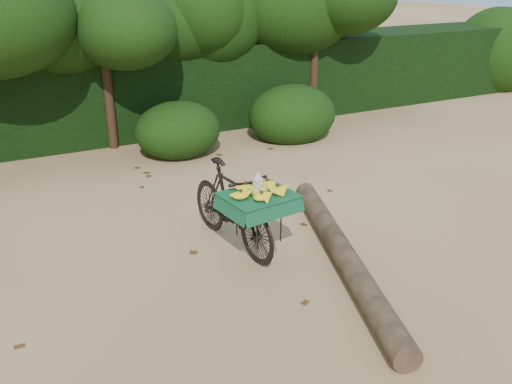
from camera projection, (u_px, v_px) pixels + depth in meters
name	position (u px, v px, depth m)	size (l,w,h in m)	color
ground	(182.00, 282.00, 6.24)	(80.00, 80.00, 0.00)	tan
vendor_bicycle	(233.00, 206.00, 6.82)	(0.89, 1.92, 1.12)	black
fallen_log	(343.00, 253.00, 6.58)	(0.28, 0.28, 3.94)	brown
hedge_backdrop	(74.00, 96.00, 11.06)	(26.00, 1.80, 1.80)	black
tree_row	(37.00, 48.00, 9.71)	(14.50, 2.00, 4.00)	black
bush_clumps	(126.00, 140.00, 9.80)	(8.80, 1.70, 0.90)	black
leaf_litter	(164.00, 257.00, 6.77)	(7.00, 7.30, 0.01)	#482C13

